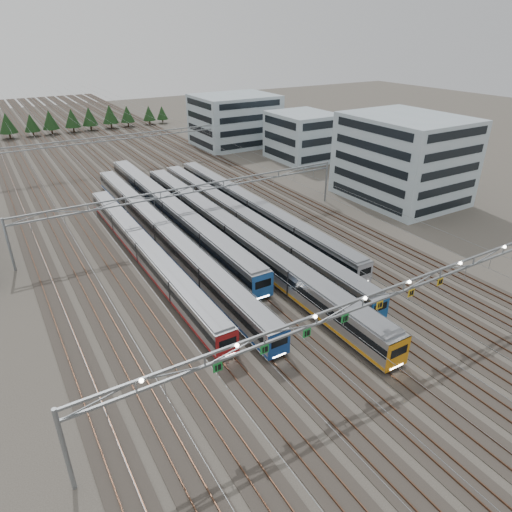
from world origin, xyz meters
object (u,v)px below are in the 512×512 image
gantry_near (363,305)px  depot_bldg_south (403,159)px  train_a (146,251)px  train_c (171,211)px  gantry_far (117,142)px  train_d (233,235)px  depot_bldg_north (235,120)px  train_e (244,220)px  train_b (163,233)px  depot_bldg_mid (302,136)px  gantry_mid (193,194)px  train_f (254,208)px

gantry_near → depot_bldg_south: 53.76m
train_a → train_c: size_ratio=0.84×
gantry_far → depot_bldg_south: depot_bldg_south is taller
train_d → depot_bldg_north: (33.88, 61.41, 4.74)m
train_e → gantry_far: (-6.75, 49.73, 4.35)m
gantry_far → train_a: bearing=-102.1°
train_b → depot_bldg_mid: bearing=32.2°
train_c → depot_bldg_south: (43.95, -11.28, 5.84)m
train_a → depot_bldg_north: bearing=51.5°
gantry_near → depot_bldg_mid: (43.25, 68.88, -1.23)m
gantry_mid → depot_bldg_north: depot_bldg_north is taller
train_e → train_f: bearing=43.3°
depot_bldg_south → train_b: bearing=175.8°
gantry_near → train_c: bearing=92.8°
gantry_mid → gantry_near: bearing=-90.1°
train_f → depot_bldg_north: bearing=64.6°
train_b → train_e: (13.50, -2.05, 0.02)m
train_f → gantry_near: (-11.30, -39.62, 5.08)m
gantry_near → depot_bldg_mid: 81.34m
gantry_near → gantry_mid: (0.05, 40.12, -0.70)m
depot_bldg_north → train_b: bearing=-128.1°
train_a → depot_bldg_mid: depot_bldg_mid is taller
gantry_far → depot_bldg_north: 36.80m
train_e → depot_bldg_mid: bearing=42.6°
train_e → gantry_far: size_ratio=1.12×
train_b → train_f: 18.13m
train_b → train_e: bearing=-8.6°
gantry_near → depot_bldg_north: 98.92m
gantry_far → depot_bldg_south: 66.10m
train_d → gantry_far: bearing=92.4°
depot_bldg_south → depot_bldg_mid: 35.12m
train_f → gantry_far: bearing=103.9°
depot_bldg_south → train_a: bearing=-178.5°
train_b → depot_bldg_south: depot_bldg_south is taller
gantry_far → depot_bldg_south: size_ratio=2.56×
train_d → train_e: train_d is taller
train_d → gantry_far: 54.67m
train_b → train_c: size_ratio=1.09×
train_c → gantry_far: bearing=86.8°
train_a → gantry_near: gantry_near is taller
depot_bldg_mid → depot_bldg_north: (-7.07, 23.19, 1.11)m
train_d → gantry_far: size_ratio=1.21×
gantry_near → gantry_far: (0.05, 85.12, -0.70)m
gantry_near → depot_bldg_mid: size_ratio=3.52×
train_d → gantry_mid: gantry_mid is taller
train_f → train_d: bearing=-135.1°
train_a → depot_bldg_mid: size_ratio=3.19×
depot_bldg_mid → depot_bldg_south: bearing=-92.5°
depot_bldg_mid → train_a: bearing=-146.2°
train_b → train_a: bearing=-132.1°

